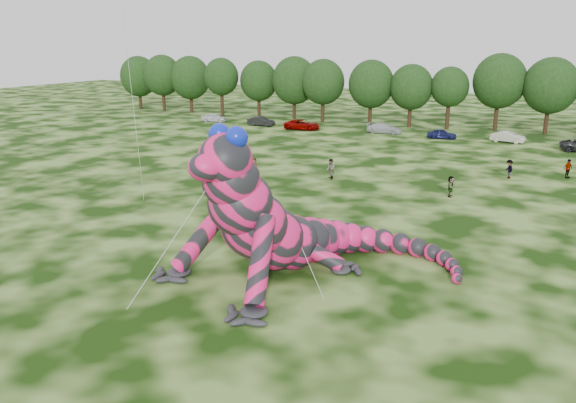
% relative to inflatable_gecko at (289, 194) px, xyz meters
% --- Properties ---
extents(ground, '(240.00, 240.00, 0.00)m').
position_rel_inflatable_gecko_xyz_m(ground, '(-1.86, -2.12, -4.11)').
color(ground, '#16330A').
rests_on(ground, ground).
extents(inflatable_gecko, '(18.99, 20.43, 8.22)m').
position_rel_inflatable_gecko_xyz_m(inflatable_gecko, '(0.00, 0.00, 0.00)').
color(inflatable_gecko, '#EB1A68').
rests_on(inflatable_gecko, ground).
extents(tree_0, '(6.91, 6.22, 9.51)m').
position_rel_inflatable_gecko_xyz_m(tree_0, '(-56.42, 57.12, 0.64)').
color(tree_0, black).
rests_on(tree_0, ground).
extents(tree_1, '(6.74, 6.07, 9.81)m').
position_rel_inflatable_gecko_xyz_m(tree_1, '(-50.22, 55.94, 0.79)').
color(tree_1, black).
rests_on(tree_1, ground).
extents(tree_2, '(7.04, 6.34, 9.64)m').
position_rel_inflatable_gecko_xyz_m(tree_2, '(-44.88, 56.65, 0.71)').
color(tree_2, black).
rests_on(tree_2, ground).
extents(tree_3, '(5.81, 5.23, 9.44)m').
position_rel_inflatable_gecko_xyz_m(tree_3, '(-37.58, 54.95, 0.61)').
color(tree_3, black).
rests_on(tree_3, ground).
extents(tree_4, '(6.22, 5.60, 9.06)m').
position_rel_inflatable_gecko_xyz_m(tree_4, '(-31.50, 56.60, 0.42)').
color(tree_4, black).
rests_on(tree_4, ground).
extents(tree_5, '(7.16, 6.44, 9.80)m').
position_rel_inflatable_gecko_xyz_m(tree_5, '(-24.99, 56.32, 0.79)').
color(tree_5, black).
rests_on(tree_5, ground).
extents(tree_6, '(6.52, 5.86, 9.49)m').
position_rel_inflatable_gecko_xyz_m(tree_6, '(-19.42, 54.57, 0.64)').
color(tree_6, black).
rests_on(tree_6, ground).
extents(tree_7, '(6.68, 6.01, 9.48)m').
position_rel_inflatable_gecko_xyz_m(tree_7, '(-11.94, 54.69, 0.63)').
color(tree_7, black).
rests_on(tree_7, ground).
extents(tree_8, '(6.14, 5.53, 8.94)m').
position_rel_inflatable_gecko_xyz_m(tree_8, '(-6.08, 54.87, 0.36)').
color(tree_8, black).
rests_on(tree_8, ground).
extents(tree_9, '(5.27, 4.74, 8.68)m').
position_rel_inflatable_gecko_xyz_m(tree_9, '(-0.80, 55.23, 0.23)').
color(tree_9, black).
rests_on(tree_9, ground).
extents(tree_10, '(7.09, 6.38, 10.50)m').
position_rel_inflatable_gecko_xyz_m(tree_10, '(5.53, 56.46, 1.14)').
color(tree_10, black).
rests_on(tree_10, ground).
extents(tree_11, '(7.01, 6.31, 10.07)m').
position_rel_inflatable_gecko_xyz_m(tree_11, '(11.92, 56.08, 0.92)').
color(tree_11, black).
rests_on(tree_11, ground).
extents(car_0, '(4.15, 2.24, 1.34)m').
position_rel_inflatable_gecko_xyz_m(car_0, '(-34.74, 47.80, -3.44)').
color(car_0, silver).
rests_on(car_0, ground).
extents(car_1, '(4.07, 1.45, 1.34)m').
position_rel_inflatable_gecko_xyz_m(car_1, '(-26.20, 47.09, -3.44)').
color(car_1, black).
rests_on(car_1, ground).
extents(car_2, '(5.33, 2.91, 1.42)m').
position_rel_inflatable_gecko_xyz_m(car_2, '(-19.18, 46.13, -3.40)').
color(car_2, '#7D0301').
rests_on(car_2, ground).
extents(car_3, '(4.76, 2.12, 1.36)m').
position_rel_inflatable_gecko_xyz_m(car_3, '(-7.84, 47.79, -3.43)').
color(car_3, '#B6BCC1').
rests_on(car_3, ground).
extents(car_4, '(3.88, 2.12, 1.25)m').
position_rel_inflatable_gecko_xyz_m(car_4, '(0.04, 46.50, -3.48)').
color(car_4, '#131749').
rests_on(car_4, ground).
extents(car_5, '(4.24, 2.17, 1.33)m').
position_rel_inflatable_gecko_xyz_m(car_5, '(7.90, 47.19, -3.44)').
color(car_5, beige).
rests_on(car_5, ground).
extents(spectator_3, '(0.98, 1.05, 1.74)m').
position_rel_inflatable_gecko_xyz_m(spectator_3, '(14.24, 29.46, -3.24)').
color(spectator_3, gray).
rests_on(spectator_3, ground).
extents(spectator_2, '(1.08, 1.28, 1.72)m').
position_rel_inflatable_gecko_xyz_m(spectator_2, '(9.41, 27.09, -3.25)').
color(spectator_2, gray).
rests_on(spectator_2, ground).
extents(spectator_5, '(0.58, 1.58, 1.68)m').
position_rel_inflatable_gecko_xyz_m(spectator_5, '(5.66, 18.48, -3.27)').
color(spectator_5, gray).
rests_on(spectator_5, ground).
extents(spectator_1, '(1.07, 1.13, 1.85)m').
position_rel_inflatable_gecko_xyz_m(spectator_1, '(-5.11, 20.04, -3.19)').
color(spectator_1, gray).
rests_on(spectator_1, ground).
extents(spectator_0, '(0.78, 0.63, 1.87)m').
position_rel_inflatable_gecko_xyz_m(spectator_0, '(-11.37, 17.28, -3.17)').
color(spectator_0, gray).
rests_on(spectator_0, ground).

